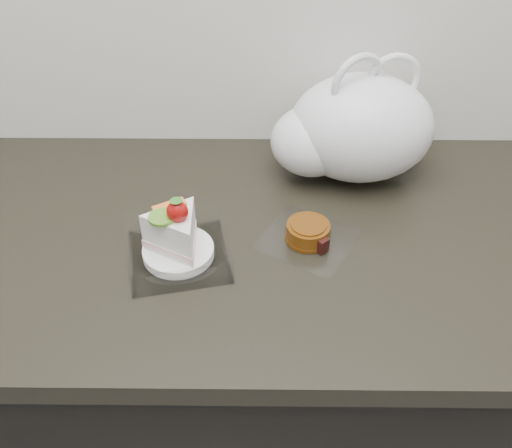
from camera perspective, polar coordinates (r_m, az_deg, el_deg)
counter at (r=1.34m, az=-0.61°, el=-15.49°), size 2.04×0.64×0.90m
cake_tray at (r=0.94m, az=-7.88°, el=-1.79°), size 0.19×0.19×0.13m
mooncake_wrap at (r=0.98m, az=5.26°, el=-0.99°), size 0.20×0.20×0.04m
plastic_bag at (r=1.10m, az=9.52°, el=9.28°), size 0.35×0.29×0.25m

